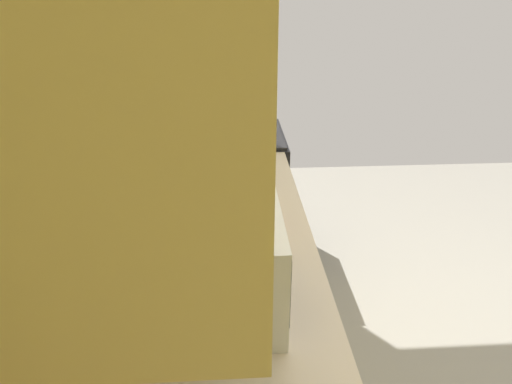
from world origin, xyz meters
TOP-DOWN VIEW (x-y plane):
  - wall_back at (0.00, 1.50)m, footprint 3.75×0.12m
  - oven_range at (1.37, 1.11)m, footprint 0.69×0.68m
  - microwave at (-0.36, 1.15)m, footprint 0.45×0.34m
  - bowl at (0.15, 1.01)m, footprint 0.14×0.14m

SIDE VIEW (x-z plane):
  - oven_range at x=1.37m, z-range -0.07..0.99m
  - bowl at x=0.15m, z-range 0.89..0.93m
  - microwave at x=-0.36m, z-range 0.89..1.21m
  - wall_back at x=0.00m, z-range 0.00..2.64m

